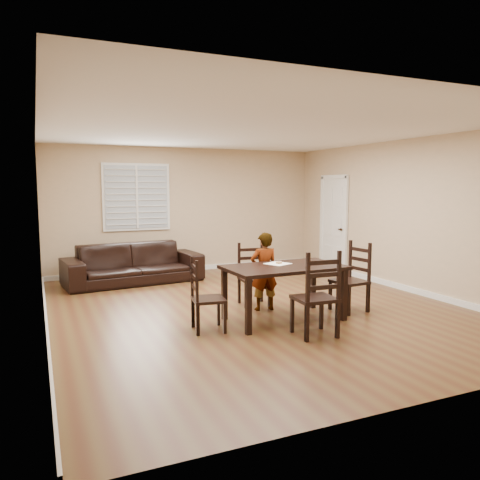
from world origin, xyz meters
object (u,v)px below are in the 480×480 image
object	(u,v)px
chair_near	(252,276)
chair_far	(320,299)
child	(264,271)
donut	(279,262)
chair_left	(200,298)
dining_table	(284,272)
chair_right	(356,279)
sofa	(134,264)

from	to	relation	value
chair_near	chair_far	xyz separation A→B (m)	(0.02, -1.92, 0.05)
child	donut	distance (m)	0.46
chair_left	donut	distance (m)	1.33
dining_table	chair_right	world-z (taller)	chair_right
sofa	chair_near	bearing A→B (deg)	-65.54
dining_table	chair_far	bearing A→B (deg)	-90.79
chair_near	sofa	distance (m)	2.77
chair_near	child	bearing A→B (deg)	-83.71
chair_right	sofa	size ratio (longest dim) A/B	0.40
child	donut	bearing A→B (deg)	99.43
dining_table	chair_near	distance (m)	1.07
chair_far	donut	world-z (taller)	chair_far
chair_near	child	xyz separation A→B (m)	(-0.01, -0.45, 0.15)
chair_near	chair_left	distance (m)	1.62
chair_far	chair_right	world-z (taller)	chair_far
chair_right	dining_table	bearing A→B (deg)	-94.03
donut	sofa	world-z (taller)	donut
chair_right	sofa	distance (m)	4.32
dining_table	child	bearing A→B (deg)	90.00
dining_table	chair_near	bearing A→B (deg)	89.03
chair_far	chair_right	xyz separation A→B (m)	(1.24, 0.93, -0.02)
dining_table	sofa	distance (m)	3.72
chair_far	child	size ratio (longest dim) A/B	0.92
sofa	dining_table	bearing A→B (deg)	-73.71
chair_far	chair_right	distance (m)	1.55
chair_right	donut	bearing A→B (deg)	-102.54
chair_right	chair_far	bearing A→B (deg)	-59.37
chair_far	sofa	world-z (taller)	chair_far
chair_far	chair_left	world-z (taller)	chair_far
child	sofa	size ratio (longest dim) A/B	0.46
chair_right	sofa	bearing A→B (deg)	-147.46
chair_near	donut	size ratio (longest dim) A/B	10.55
chair_left	dining_table	bearing A→B (deg)	-80.93
chair_near	chair_far	distance (m)	1.93
chair_near	sofa	bearing A→B (deg)	127.93
chair_left	chair_right	distance (m)	2.50
chair_near	chair_right	size ratio (longest dim) A/B	0.94
child	donut	size ratio (longest dim) A/B	12.77
chair_left	sofa	xyz separation A→B (m)	(-0.19, 3.43, -0.05)
donut	chair_near	bearing A→B (deg)	91.77
chair_right	child	xyz separation A→B (m)	(-1.27, 0.55, 0.12)
chair_far	sofa	distance (m)	4.54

